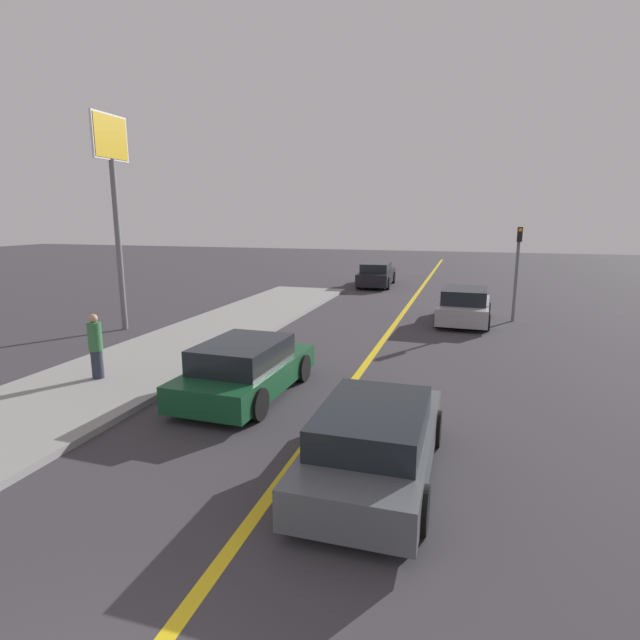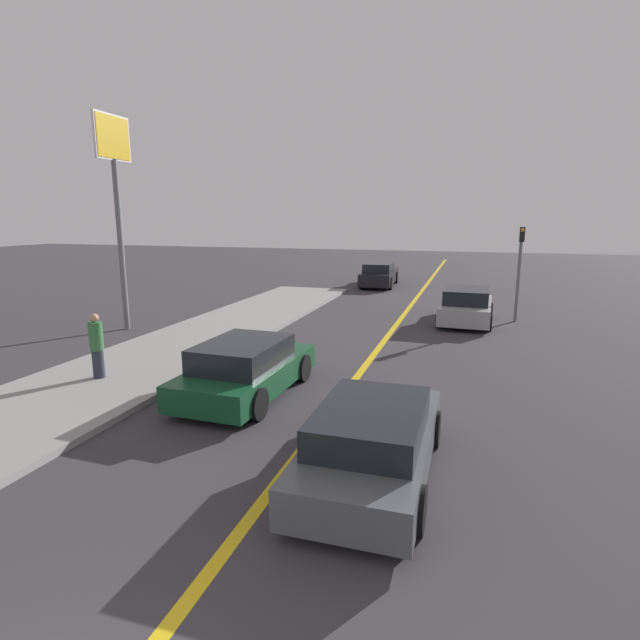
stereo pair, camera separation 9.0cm
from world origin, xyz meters
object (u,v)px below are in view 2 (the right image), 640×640
object	(u,v)px
car_near_right_lane	(373,441)
roadside_sign	(115,175)
car_ahead_center	(246,369)
pedestrian_mid_group	(97,346)
car_parked_left_lot	(379,275)
car_far_distant	(466,306)
traffic_light	(520,264)

from	to	relation	value
car_near_right_lane	roadside_sign	bearing A→B (deg)	143.90
car_ahead_center	roadside_sign	world-z (taller)	roadside_sign
pedestrian_mid_group	car_parked_left_lot	bearing A→B (deg)	80.41
car_far_distant	traffic_light	world-z (taller)	traffic_light
roadside_sign	car_parked_left_lot	bearing A→B (deg)	65.06
car_near_right_lane	car_far_distant	size ratio (longest dim) A/B	1.04
car_ahead_center	car_far_distant	size ratio (longest dim) A/B	1.03
car_ahead_center	pedestrian_mid_group	bearing A→B (deg)	-174.04
car_near_right_lane	car_parked_left_lot	size ratio (longest dim) A/B	0.87
car_near_right_lane	pedestrian_mid_group	distance (m)	7.72
traffic_light	car_far_distant	bearing A→B (deg)	-157.64
car_ahead_center	car_parked_left_lot	size ratio (longest dim) A/B	0.87
car_near_right_lane	pedestrian_mid_group	size ratio (longest dim) A/B	2.65
car_parked_left_lot	roadside_sign	distance (m)	16.41
car_far_distant	traffic_light	distance (m)	2.57
car_near_right_lane	roadside_sign	xyz separation A→B (m)	(-10.63, 7.74, 4.84)
traffic_light	car_ahead_center	bearing A→B (deg)	-121.46
car_far_distant	roadside_sign	size ratio (longest dim) A/B	0.55
car_far_distant	car_parked_left_lot	xyz separation A→B (m)	(-5.15, 9.42, 0.03)
car_ahead_center	car_far_distant	world-z (taller)	car_far_distant
car_ahead_center	car_parked_left_lot	xyz separation A→B (m)	(-0.53, 19.23, 0.05)
car_far_distant	car_parked_left_lot	bearing A→B (deg)	120.57
car_parked_left_lot	car_ahead_center	bearing A→B (deg)	-90.98
car_parked_left_lot	traffic_light	distance (m)	11.24
car_near_right_lane	traffic_light	world-z (taller)	traffic_light
pedestrian_mid_group	roadside_sign	world-z (taller)	roadside_sign
car_near_right_lane	car_far_distant	world-z (taller)	car_far_distant
car_ahead_center	pedestrian_mid_group	xyz separation A→B (m)	(-3.83, -0.29, 0.31)
car_far_distant	traffic_light	size ratio (longest dim) A/B	1.12
car_far_distant	car_parked_left_lot	size ratio (longest dim) A/B	0.85
car_near_right_lane	traffic_light	xyz separation A→B (m)	(2.99, 13.32, 1.67)
car_parked_left_lot	roadside_sign	bearing A→B (deg)	-117.50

